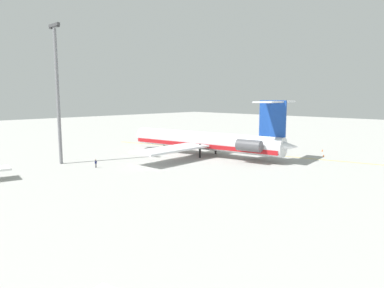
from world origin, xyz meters
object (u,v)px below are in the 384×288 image
object	(u,v)px
safety_cone_tail	(322,150)
light_mast	(58,90)
ground_crew_near_nose	(96,162)
ground_crew_near_tail	(177,138)
safety_cone_nose	(187,139)
main_jetliner	(208,141)
safety_cone_wingtip	(324,156)

from	to	relation	value
safety_cone_tail	light_mast	xyz separation A→B (m)	(32.92, 55.61, 15.48)
ground_crew_near_nose	ground_crew_near_tail	distance (m)	45.61
light_mast	safety_cone_nose	bearing A→B (deg)	-77.80
safety_cone_nose	light_mast	world-z (taller)	light_mast
main_jetliner	ground_crew_near_nose	world-z (taller)	main_jetliner
safety_cone_nose	safety_cone_tail	distance (m)	44.02
safety_cone_nose	light_mast	xyz separation A→B (m)	(-10.59, 48.97, 15.48)
safety_cone_nose	safety_cone_tail	world-z (taller)	same
safety_cone_wingtip	safety_cone_tail	xyz separation A→B (m)	(3.83, -7.92, 0.00)
safety_cone_tail	light_mast	size ratio (longest dim) A/B	0.02
ground_crew_near_nose	safety_cone_tail	size ratio (longest dim) A/B	3.11
ground_crew_near_tail	light_mast	world-z (taller)	light_mast
main_jetliner	safety_cone_wingtip	world-z (taller)	main_jetliner
safety_cone_nose	safety_cone_wingtip	distance (m)	47.36
ground_crew_near_tail	safety_cone_tail	xyz separation A→B (m)	(-43.52, -11.50, -0.79)
ground_crew_near_nose	light_mast	bearing A→B (deg)	43.09
ground_crew_near_nose	safety_cone_wingtip	xyz separation A→B (m)	(-27.65, -44.72, -0.81)
main_jetliner	ground_crew_near_nose	xyz separation A→B (m)	(6.72, 26.58, -2.60)
light_mast	ground_crew_near_tail	bearing A→B (deg)	-76.49
safety_cone_nose	main_jetliner	bearing A→B (deg)	143.68
safety_cone_tail	light_mast	bearing A→B (deg)	59.37
main_jetliner	ground_crew_near_tail	xyz separation A→B (m)	(26.42, -14.56, -2.62)
ground_crew_near_tail	safety_cone_tail	bearing A→B (deg)	76.79
ground_crew_near_nose	safety_cone_tail	bearing A→B (deg)	-89.35
main_jetliner	light_mast	world-z (taller)	light_mast
safety_cone_wingtip	safety_cone_nose	bearing A→B (deg)	-1.54
safety_cone_wingtip	ground_crew_near_nose	bearing A→B (deg)	58.27
main_jetliner	safety_cone_nose	xyz separation A→B (m)	(26.41, -19.42, -3.41)
safety_cone_tail	safety_cone_nose	bearing A→B (deg)	8.68
light_mast	safety_cone_tail	bearing A→B (deg)	-120.63
safety_cone_wingtip	ground_crew_near_tail	bearing A→B (deg)	4.33
ground_crew_near_tail	light_mast	size ratio (longest dim) A/B	0.06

